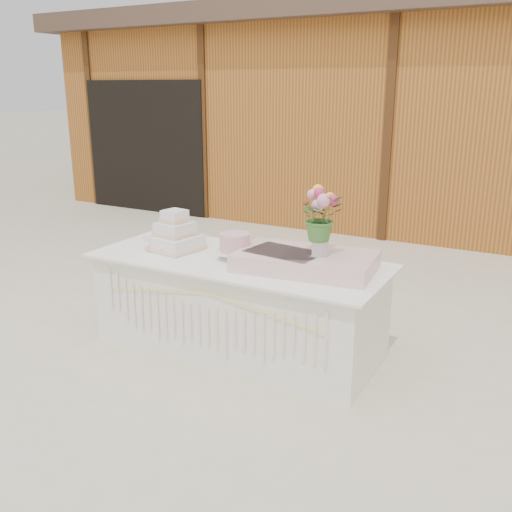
{
  "coord_description": "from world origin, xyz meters",
  "views": [
    {
      "loc": [
        2.23,
        -3.74,
        2.09
      ],
      "look_at": [
        0.0,
        0.3,
        0.72
      ],
      "focal_mm": 40.0,
      "sensor_mm": 36.0,
      "label": 1
    }
  ],
  "objects": [
    {
      "name": "bouquet",
      "position": [
        0.7,
        0.01,
        1.24
      ],
      "size": [
        0.42,
        0.42,
        0.35
      ],
      "primitive_type": "imported",
      "rotation": [
        0.0,
        0.0,
        0.77
      ],
      "color": "#3B6C2B",
      "rests_on": "flower_vase"
    },
    {
      "name": "pink_cake_stand",
      "position": [
        -0.01,
        -0.03,
        0.89
      ],
      "size": [
        0.3,
        0.3,
        0.22
      ],
      "color": "white",
      "rests_on": "cake_table"
    },
    {
      "name": "cake_table",
      "position": [
        0.0,
        -0.0,
        0.39
      ],
      "size": [
        2.4,
        1.0,
        0.77
      ],
      "color": "white",
      "rests_on": "ground"
    },
    {
      "name": "flower_vase",
      "position": [
        0.7,
        0.01,
        0.98
      ],
      "size": [
        0.12,
        0.12,
        0.16
      ],
      "primitive_type": "cylinder",
      "color": "#B8B8BE",
      "rests_on": "satin_runner"
    },
    {
      "name": "barn",
      "position": [
        -0.01,
        5.99,
        1.68
      ],
      "size": [
        12.6,
        4.6,
        3.3
      ],
      "color": "#9D6021",
      "rests_on": "ground"
    },
    {
      "name": "wedding_cake",
      "position": [
        -0.6,
        -0.02,
        0.89
      ],
      "size": [
        0.43,
        0.43,
        0.34
      ],
      "rotation": [
        0.0,
        0.0,
        -0.16
      ],
      "color": "white",
      "rests_on": "cake_table"
    },
    {
      "name": "satin_runner",
      "position": [
        0.58,
        0.03,
        0.83
      ],
      "size": [
        1.08,
        0.7,
        0.13
      ],
      "primitive_type": "cube",
      "rotation": [
        0.0,
        0.0,
        0.11
      ],
      "color": "beige",
      "rests_on": "cake_table"
    },
    {
      "name": "ground",
      "position": [
        0.0,
        0.0,
        0.0
      ],
      "size": [
        80.0,
        80.0,
        0.0
      ],
      "primitive_type": "plane",
      "color": "beige",
      "rests_on": "ground"
    },
    {
      "name": "loose_flowers",
      "position": [
        -1.04,
        0.13,
        0.78
      ],
      "size": [
        0.26,
        0.37,
        0.02
      ],
      "primitive_type": null,
      "rotation": [
        0.0,
        0.0,
        -0.42
      ],
      "color": "pink",
      "rests_on": "cake_table"
    }
  ]
}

